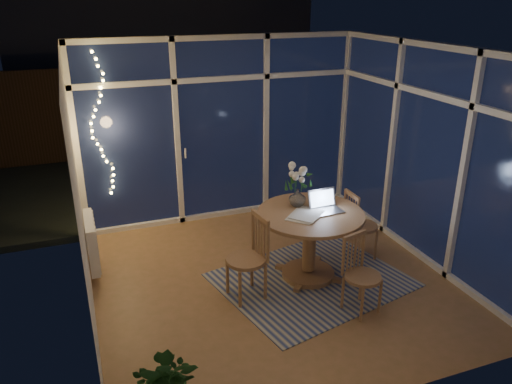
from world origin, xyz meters
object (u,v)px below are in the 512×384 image
(dining_table, at_px, (309,245))
(chair_front, at_px, (363,275))
(potted_plant, at_px, (169,384))
(laptop, at_px, (327,201))
(chair_right, at_px, (361,224))
(flower_vase, at_px, (297,197))
(chair_left, at_px, (246,258))

(dining_table, xyz_separation_m, chair_front, (0.22, -0.81, 0.02))
(chair_front, distance_m, potted_plant, 2.29)
(chair_front, height_order, laptop, laptop)
(chair_right, bearing_deg, chair_front, 150.16)
(chair_right, relative_size, laptop, 2.67)
(dining_table, xyz_separation_m, potted_plant, (-1.94, -1.57, -0.03))
(flower_vase, bearing_deg, chair_right, -1.69)
(chair_front, bearing_deg, dining_table, 89.63)
(laptop, bearing_deg, potted_plant, -147.05)
(laptop, height_order, flower_vase, laptop)
(dining_table, relative_size, potted_plant, 1.59)
(chair_left, relative_size, potted_plant, 1.28)
(chair_left, distance_m, flower_vase, 0.96)
(chair_front, xyz_separation_m, potted_plant, (-2.16, -0.77, -0.05))
(chair_right, distance_m, flower_vase, 0.99)
(chair_left, xyz_separation_m, chair_front, (1.04, -0.66, -0.06))
(laptop, bearing_deg, flower_vase, 129.91)
(dining_table, height_order, potted_plant, dining_table)
(dining_table, bearing_deg, chair_front, -74.93)
(laptop, relative_size, flower_vase, 1.61)
(laptop, xyz_separation_m, flower_vase, (-0.25, 0.26, -0.02))
(chair_right, relative_size, flower_vase, 4.31)
(dining_table, distance_m, laptop, 0.57)
(potted_plant, bearing_deg, flower_vase, 43.84)
(flower_vase, xyz_separation_m, potted_plant, (-1.88, -1.80, -0.55))
(laptop, distance_m, potted_plant, 2.68)
(dining_table, xyz_separation_m, chair_right, (0.81, 0.20, 0.04))
(dining_table, bearing_deg, laptop, -11.46)
(chair_right, bearing_deg, chair_left, 102.72)
(chair_front, bearing_deg, laptop, 77.02)
(chair_right, height_order, flower_vase, flower_vase)
(chair_front, distance_m, laptop, 0.93)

